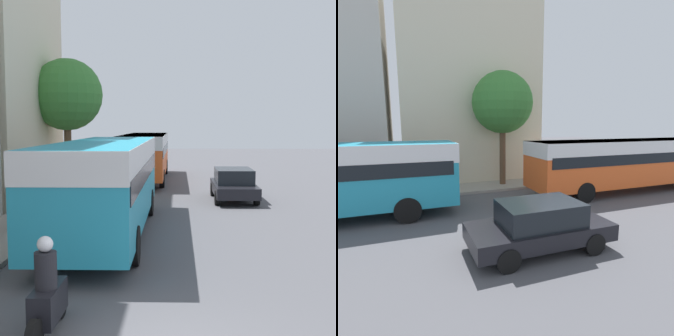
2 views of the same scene
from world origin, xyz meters
TOP-DOWN VIEW (x-y plane):
  - bus_lead at (-1.98, 8.38)m, footprint 2.60×10.36m
  - bus_following at (-1.78, 22.94)m, footprint 2.62×11.24m
  - motorcycle_behind_lead at (-1.84, 1.17)m, footprint 0.39×2.24m
  - car_crossing at (2.83, 15.22)m, footprint 1.92×4.23m
  - pedestrian_near_curb at (-4.98, 8.51)m, footprint 0.40×0.40m
  - street_tree at (-5.21, 16.97)m, footprint 3.53×3.53m

SIDE VIEW (x-z plane):
  - motorcycle_behind_lead at x=-1.84m, z-range -0.18..1.55m
  - car_crossing at x=2.83m, z-range 0.03..1.50m
  - pedestrian_near_curb at x=-4.98m, z-range 0.16..1.87m
  - bus_following at x=-1.78m, z-range 0.44..3.30m
  - bus_lead at x=-1.98m, z-range 0.45..3.41m
  - street_tree at x=-5.21m, z-range 1.64..8.20m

